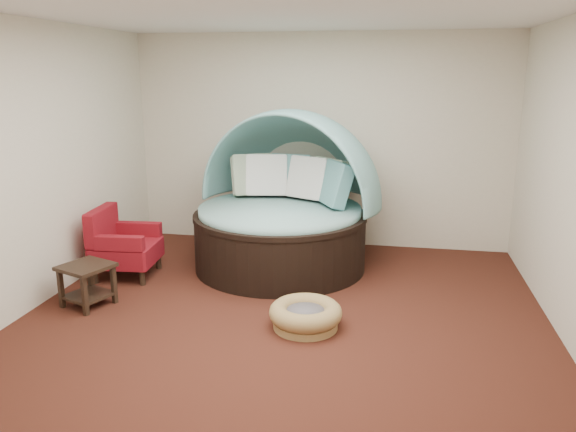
% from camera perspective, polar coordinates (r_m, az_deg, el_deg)
% --- Properties ---
extents(floor, '(5.00, 5.00, 0.00)m').
position_cam_1_polar(floor, '(5.51, -0.39, -10.19)').
color(floor, '#4A1E15').
rests_on(floor, ground).
extents(wall_back, '(5.00, 0.00, 5.00)m').
position_cam_1_polar(wall_back, '(7.53, 3.27, 7.58)').
color(wall_back, beige).
rests_on(wall_back, floor).
extents(wall_front, '(5.00, 0.00, 5.00)m').
position_cam_1_polar(wall_front, '(2.75, -10.51, -4.80)').
color(wall_front, beige).
rests_on(wall_front, floor).
extents(wall_left, '(0.00, 5.00, 5.00)m').
position_cam_1_polar(wall_left, '(6.08, -24.30, 4.69)').
color(wall_left, beige).
rests_on(wall_left, floor).
extents(ceiling, '(5.00, 5.00, 0.00)m').
position_cam_1_polar(ceiling, '(5.03, -0.45, 20.19)').
color(ceiling, white).
rests_on(ceiling, wall_back).
extents(canopy_daybed, '(2.60, 2.55, 1.88)m').
position_cam_1_polar(canopy_daybed, '(6.71, -0.32, 2.20)').
color(canopy_daybed, black).
rests_on(canopy_daybed, floor).
extents(pet_basket, '(0.87, 0.87, 0.24)m').
position_cam_1_polar(pet_basket, '(5.25, 1.79, -10.03)').
color(pet_basket, olive).
rests_on(pet_basket, floor).
extents(red_armchair, '(0.74, 0.74, 0.80)m').
position_cam_1_polar(red_armchair, '(6.72, -16.52, -2.84)').
color(red_armchair, black).
rests_on(red_armchair, floor).
extents(side_table, '(0.58, 0.58, 0.43)m').
position_cam_1_polar(side_table, '(6.01, -19.74, -6.07)').
color(side_table, black).
rests_on(side_table, floor).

